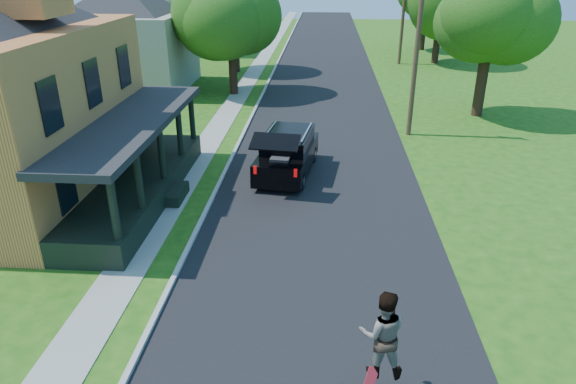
# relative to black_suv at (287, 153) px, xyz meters

# --- Properties ---
(ground) EXTENTS (140.00, 140.00, 0.00)m
(ground) POSITION_rel_black_suv_xyz_m (1.40, -8.90, -0.91)
(ground) COLOR #1D5010
(ground) RESTS_ON ground
(street) EXTENTS (8.00, 120.00, 0.02)m
(street) POSITION_rel_black_suv_xyz_m (1.40, 11.10, -0.91)
(street) COLOR black
(street) RESTS_ON ground
(curb) EXTENTS (0.15, 120.00, 0.12)m
(curb) POSITION_rel_black_suv_xyz_m (-2.65, 11.10, -0.91)
(curb) COLOR #A2A39D
(curb) RESTS_ON ground
(sidewalk) EXTENTS (1.30, 120.00, 0.03)m
(sidewalk) POSITION_rel_black_suv_xyz_m (-4.20, 11.10, -0.91)
(sidewalk) COLOR gray
(sidewalk) RESTS_ON ground
(front_walk) EXTENTS (6.50, 1.20, 0.03)m
(front_walk) POSITION_rel_black_suv_xyz_m (-8.10, -2.90, -0.91)
(front_walk) COLOR gray
(front_walk) RESTS_ON ground
(neighbor_house_mid) EXTENTS (12.78, 12.78, 8.30)m
(neighbor_house_mid) POSITION_rel_black_suv_xyz_m (-12.10, 15.10, 3.28)
(neighbor_house_mid) COLOR #A9A796
(neighbor_house_mid) RESTS_ON ground
(neighbor_house_far) EXTENTS (12.78, 12.78, 8.30)m
(neighbor_house_far) POSITION_rel_black_suv_xyz_m (-12.10, 31.10, 3.28)
(neighbor_house_far) COLOR #A9A796
(neighbor_house_far) RESTS_ON ground
(black_suv) EXTENTS (2.53, 5.28, 2.37)m
(black_suv) POSITION_rel_black_suv_xyz_m (0.00, 0.00, 0.00)
(black_suv) COLOR black
(black_suv) RESTS_ON ground
(skateboarder) EXTENTS (0.95, 0.74, 1.95)m
(skateboarder) POSITION_rel_black_suv_xyz_m (2.78, -11.90, 0.60)
(skateboarder) COLOR black
(skateboarder) RESTS_ON ground
(tree_left_mid) EXTENTS (6.94, 6.67, 8.35)m
(tree_left_mid) POSITION_rel_black_suv_xyz_m (-4.65, 13.75, 4.57)
(tree_left_mid) COLOR black
(tree_left_mid) RESTS_ON ground
(tree_right_near) EXTENTS (6.37, 6.69, 8.07)m
(tree_right_near) POSITION_rel_black_suv_xyz_m (10.35, 9.70, 4.44)
(tree_right_near) COLOR black
(tree_right_near) RESTS_ON ground
(utility_pole_near) EXTENTS (1.43, 0.61, 8.46)m
(utility_pole_near) POSITION_rel_black_suv_xyz_m (5.90, 5.71, 3.45)
(utility_pole_near) COLOR #422A1E
(utility_pole_near) RESTS_ON ground
(utility_pole_far) EXTENTS (1.61, 0.27, 8.91)m
(utility_pole_far) POSITION_rel_black_suv_xyz_m (7.85, 25.41, 3.69)
(utility_pole_far) COLOR #422A1E
(utility_pole_far) RESTS_ON ground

